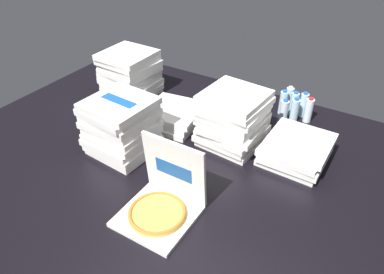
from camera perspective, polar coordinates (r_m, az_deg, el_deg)
ground_plane at (r=2.44m, az=-2.41°, el=-3.63°), size 3.20×2.40×0.02m
open_pizza_box at (r=2.03m, az=-4.69°, el=-10.05°), size 0.39×0.40×0.41m
pizza_stack_center_far at (r=2.45m, az=16.03°, el=-2.02°), size 0.42×0.42×0.17m
pizza_stack_right_near at (r=3.13m, az=-9.71°, el=9.76°), size 0.45×0.44×0.39m
pizza_stack_left_far at (r=2.76m, az=-2.95°, el=3.39°), size 0.44×0.44×0.13m
pizza_stack_center_near at (r=2.44m, az=-11.05°, el=1.67°), size 0.44×0.44×0.39m
pizza_stack_left_mid at (r=2.48m, az=6.48°, el=2.82°), size 0.44×0.44×0.39m
water_bottle_0 at (r=2.86m, az=15.83°, el=4.02°), size 0.06×0.06×0.20m
water_bottle_1 at (r=2.95m, az=14.13°, el=5.30°), size 0.06×0.06×0.20m
water_bottle_2 at (r=3.02m, az=15.02°, el=5.85°), size 0.06×0.06×0.20m
water_bottle_3 at (r=2.96m, az=17.13°, el=4.89°), size 0.06×0.06×0.20m
water_bottle_4 at (r=2.82m, az=14.23°, el=3.83°), size 0.06×0.06×0.20m
water_bottle_5 at (r=2.95m, az=15.75°, el=5.03°), size 0.06×0.06×0.20m
water_bottle_6 at (r=2.90m, az=17.87°, el=4.03°), size 0.06×0.06×0.20m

